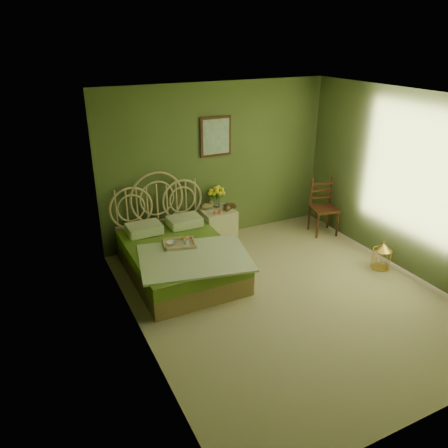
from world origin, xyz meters
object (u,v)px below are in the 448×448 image
chair (322,203)px  birdcage (382,256)px  bed (179,256)px  nightstand (217,222)px

chair → birdcage: bearing=-75.9°
bed → chair: 2.83m
bed → birdcage: bearing=-23.0°
nightstand → chair: bearing=-13.6°
chair → birdcage: (-0.00, -1.49, -0.34)m
birdcage → chair: bearing=90.0°
nightstand → birdcage: size_ratio=2.49×
birdcage → nightstand: bearing=133.4°
bed → chair: (2.80, 0.31, 0.25)m
bed → nightstand: size_ratio=2.09×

